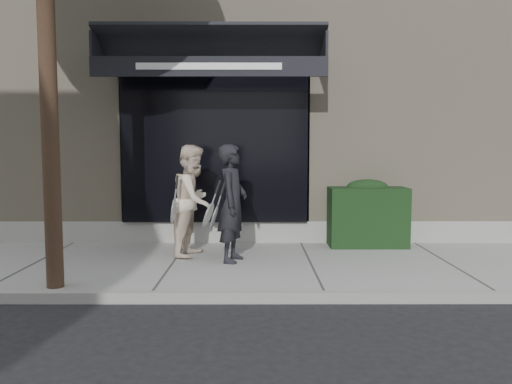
{
  "coord_description": "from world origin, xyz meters",
  "views": [
    {
      "loc": [
        -0.81,
        -7.16,
        1.78
      ],
      "look_at": [
        -0.79,
        0.6,
        1.1
      ],
      "focal_mm": 35.0,
      "sensor_mm": 36.0,
      "label": 1
    }
  ],
  "objects": [
    {
      "name": "pedestrian_back",
      "position": [
        -1.75,
        0.47,
        0.98
      ],
      "size": [
        0.83,
        1.01,
        1.71
      ],
      "color": "beige",
      "rests_on": "sidewalk"
    },
    {
      "name": "ground",
      "position": [
        0.0,
        0.0,
        0.0
      ],
      "size": [
        80.0,
        80.0,
        0.0
      ],
      "primitive_type": "plane",
      "color": "black",
      "rests_on": "ground"
    },
    {
      "name": "pedestrian_front",
      "position": [
        -1.14,
        0.07,
        0.98
      ],
      "size": [
        0.7,
        0.8,
        1.72
      ],
      "color": "black",
      "rests_on": "sidewalk"
    },
    {
      "name": "sidewalk",
      "position": [
        0.0,
        0.0,
        0.06
      ],
      "size": [
        20.0,
        3.0,
        0.12
      ],
      "primitive_type": "cube",
      "color": "gray",
      "rests_on": "ground"
    },
    {
      "name": "building_facade",
      "position": [
        -0.01,
        4.96,
        2.74
      ],
      "size": [
        14.3,
        8.04,
        5.64
      ],
      "color": "tan",
      "rests_on": "ground"
    },
    {
      "name": "curb",
      "position": [
        0.0,
        -1.55,
        0.07
      ],
      "size": [
        20.0,
        0.1,
        0.14
      ],
      "primitive_type": "cube",
      "color": "gray",
      "rests_on": "ground"
    },
    {
      "name": "hedge",
      "position": [
        1.1,
        1.25,
        0.66
      ],
      "size": [
        1.3,
        0.7,
        1.14
      ],
      "color": "black",
      "rests_on": "sidewalk"
    }
  ]
}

